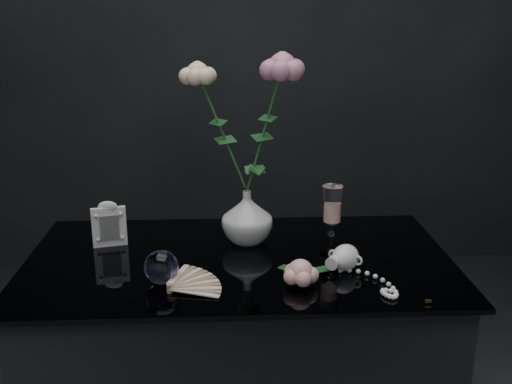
{
  "coord_description": "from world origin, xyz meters",
  "views": [
    {
      "loc": [
        -0.02,
        -1.32,
        1.36
      ],
      "look_at": [
        0.04,
        0.09,
        0.92
      ],
      "focal_mm": 42.0,
      "sensor_mm": 36.0,
      "label": 1
    }
  ],
  "objects_px": {
    "loose_rose": "(300,272)",
    "pearl_jar": "(345,256)",
    "wine_glass": "(332,219)",
    "picture_frame": "(109,224)",
    "paperweight": "(161,267)",
    "vase": "(247,217)"
  },
  "relations": [
    {
      "from": "paperweight",
      "to": "vase",
      "type": "bearing_deg",
      "value": 49.49
    },
    {
      "from": "pearl_jar",
      "to": "paperweight",
      "type": "bearing_deg",
      "value": -137.86
    },
    {
      "from": "vase",
      "to": "paperweight",
      "type": "height_order",
      "value": "vase"
    },
    {
      "from": "paperweight",
      "to": "loose_rose",
      "type": "xyz_separation_m",
      "value": [
        0.31,
        -0.03,
        -0.01
      ]
    },
    {
      "from": "vase",
      "to": "loose_rose",
      "type": "relative_size",
      "value": 0.79
    },
    {
      "from": "wine_glass",
      "to": "picture_frame",
      "type": "bearing_deg",
      "value": 173.25
    },
    {
      "from": "vase",
      "to": "picture_frame",
      "type": "height_order",
      "value": "vase"
    },
    {
      "from": "paperweight",
      "to": "picture_frame",
      "type": "bearing_deg",
      "value": 124.61
    },
    {
      "from": "wine_glass",
      "to": "picture_frame",
      "type": "distance_m",
      "value": 0.57
    },
    {
      "from": "paperweight",
      "to": "pearl_jar",
      "type": "relative_size",
      "value": 0.35
    },
    {
      "from": "vase",
      "to": "wine_glass",
      "type": "height_order",
      "value": "wine_glass"
    },
    {
      "from": "paperweight",
      "to": "pearl_jar",
      "type": "bearing_deg",
      "value": 7.11
    },
    {
      "from": "picture_frame",
      "to": "pearl_jar",
      "type": "bearing_deg",
      "value": -29.54
    },
    {
      "from": "picture_frame",
      "to": "paperweight",
      "type": "relative_size",
      "value": 1.58
    },
    {
      "from": "pearl_jar",
      "to": "loose_rose",
      "type": "bearing_deg",
      "value": -110.91
    },
    {
      "from": "vase",
      "to": "picture_frame",
      "type": "bearing_deg",
      "value": -178.5
    },
    {
      "from": "loose_rose",
      "to": "pearl_jar",
      "type": "xyz_separation_m",
      "value": [
        0.12,
        0.08,
        0.0
      ]
    },
    {
      "from": "picture_frame",
      "to": "pearl_jar",
      "type": "distance_m",
      "value": 0.61
    },
    {
      "from": "paperweight",
      "to": "pearl_jar",
      "type": "height_order",
      "value": "paperweight"
    },
    {
      "from": "loose_rose",
      "to": "picture_frame",
      "type": "bearing_deg",
      "value": 160.09
    },
    {
      "from": "wine_glass",
      "to": "vase",
      "type": "bearing_deg",
      "value": 159.99
    },
    {
      "from": "loose_rose",
      "to": "pearl_jar",
      "type": "bearing_deg",
      "value": 42.45
    }
  ]
}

